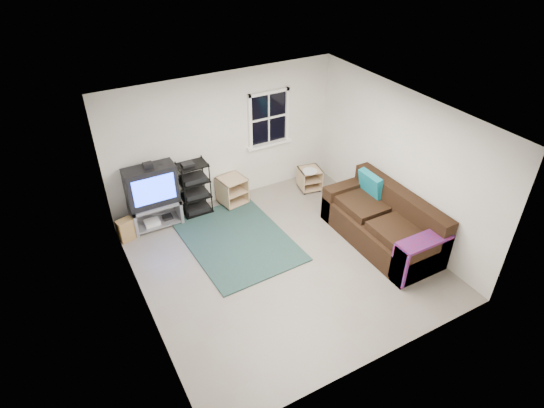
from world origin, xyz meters
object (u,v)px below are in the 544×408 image
tv_unit (152,192)px  av_rack (195,192)px  sofa (384,224)px  side_table_right (309,177)px  side_table_left (231,189)px

tv_unit → av_rack: size_ratio=1.20×
av_rack → sofa: bearing=-43.4°
side_table_right → sofa: sofa is taller
side_table_left → side_table_right: side_table_left is taller
side_table_left → side_table_right: 1.68m
tv_unit → sofa: size_ratio=0.58×
av_rack → sofa: (2.57, -2.43, -0.11)m
tv_unit → side_table_right: (3.20, -0.27, -0.45)m
side_table_right → sofa: (0.18, -2.13, 0.09)m
tv_unit → side_table_right: bearing=-4.9°
side_table_left → tv_unit: bearing=-179.1°
sofa → side_table_right: bearing=94.7°
side_table_left → av_rack: bearing=179.6°
tv_unit → av_rack: (0.80, 0.03, -0.25)m
tv_unit → sofa: bearing=-35.5°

